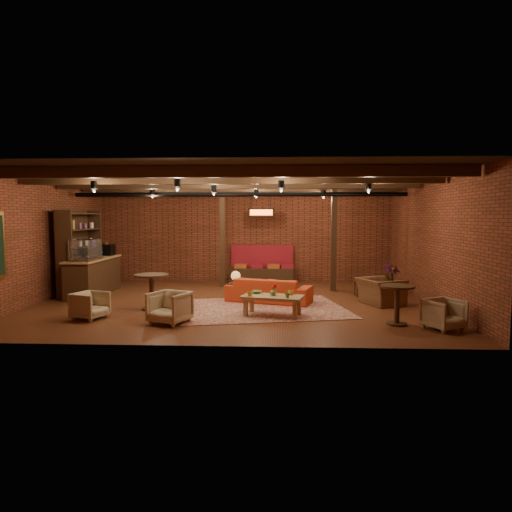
{
  "coord_description": "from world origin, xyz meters",
  "views": [
    {
      "loc": [
        1.12,
        -11.63,
        2.23
      ],
      "look_at": [
        0.57,
        0.2,
        1.19
      ],
      "focal_mm": 32.0,
      "sensor_mm": 36.0,
      "label": 1
    }
  ],
  "objects_px": {
    "armchair_b": "(170,306)",
    "armchair_far": "(444,313)",
    "plant_tall": "(392,250)",
    "round_table_right": "(397,298)",
    "round_table_left": "(152,286)",
    "armchair_right": "(381,287)",
    "sofa": "(269,290)",
    "coffee_table": "(272,298)",
    "side_table_book": "(362,281)",
    "side_table_lamp": "(236,278)",
    "armchair_a": "(90,304)"
  },
  "relations": [
    {
      "from": "armchair_a",
      "to": "armchair_far",
      "type": "relative_size",
      "value": 0.97
    },
    {
      "from": "side_table_lamp",
      "to": "armchair_a",
      "type": "bearing_deg",
      "value": -142.85
    },
    {
      "from": "armchair_far",
      "to": "armchair_b",
      "type": "bearing_deg",
      "value": 149.53
    },
    {
      "from": "side_table_lamp",
      "to": "armchair_far",
      "type": "bearing_deg",
      "value": -33.16
    },
    {
      "from": "round_table_left",
      "to": "side_table_book",
      "type": "xyz_separation_m",
      "value": [
        5.36,
        2.07,
        -0.16
      ]
    },
    {
      "from": "coffee_table",
      "to": "side_table_lamp",
      "type": "bearing_deg",
      "value": 118.71
    },
    {
      "from": "coffee_table",
      "to": "armchair_b",
      "type": "xyz_separation_m",
      "value": [
        -2.12,
        -0.82,
        -0.04
      ]
    },
    {
      "from": "armchair_right",
      "to": "round_table_right",
      "type": "distance_m",
      "value": 2.15
    },
    {
      "from": "round_table_left",
      "to": "armchair_a",
      "type": "height_order",
      "value": "round_table_left"
    },
    {
      "from": "armchair_a",
      "to": "armchair_b",
      "type": "height_order",
      "value": "armchair_b"
    },
    {
      "from": "sofa",
      "to": "round_table_left",
      "type": "relative_size",
      "value": 2.55
    },
    {
      "from": "sofa",
      "to": "armchair_right",
      "type": "xyz_separation_m",
      "value": [
        2.82,
        -0.21,
        0.13
      ]
    },
    {
      "from": "armchair_a",
      "to": "armchair_right",
      "type": "xyz_separation_m",
      "value": [
        6.68,
        1.9,
        0.13
      ]
    },
    {
      "from": "armchair_b",
      "to": "plant_tall",
      "type": "xyz_separation_m",
      "value": [
        5.51,
        3.89,
        0.89
      ]
    },
    {
      "from": "round_table_left",
      "to": "sofa",
      "type": "bearing_deg",
      "value": 21.22
    },
    {
      "from": "sofa",
      "to": "armchair_far",
      "type": "distance_m",
      "value": 4.42
    },
    {
      "from": "side_table_lamp",
      "to": "armchair_far",
      "type": "xyz_separation_m",
      "value": [
        4.37,
        -2.86,
        -0.27
      ]
    },
    {
      "from": "armchair_right",
      "to": "armchair_far",
      "type": "distance_m",
      "value": 2.59
    },
    {
      "from": "round_table_right",
      "to": "round_table_left",
      "type": "bearing_deg",
      "value": 166.81
    },
    {
      "from": "sofa",
      "to": "side_table_book",
      "type": "bearing_deg",
      "value": -141.45
    },
    {
      "from": "armchair_b",
      "to": "plant_tall",
      "type": "distance_m",
      "value": 6.81
    },
    {
      "from": "armchair_a",
      "to": "armchair_right",
      "type": "distance_m",
      "value": 6.95
    },
    {
      "from": "armchair_right",
      "to": "armchair_far",
      "type": "height_order",
      "value": "armchair_right"
    },
    {
      "from": "round_table_left",
      "to": "armchair_right",
      "type": "height_order",
      "value": "armchair_right"
    },
    {
      "from": "sofa",
      "to": "round_table_right",
      "type": "xyz_separation_m",
      "value": [
        2.67,
        -2.36,
        0.23
      ]
    },
    {
      "from": "armchair_b",
      "to": "armchair_far",
      "type": "relative_size",
      "value": 1.11
    },
    {
      "from": "armchair_b",
      "to": "armchair_far",
      "type": "height_order",
      "value": "armchair_b"
    },
    {
      "from": "armchair_right",
      "to": "armchair_far",
      "type": "relative_size",
      "value": 1.54
    },
    {
      "from": "round_table_right",
      "to": "plant_tall",
      "type": "height_order",
      "value": "plant_tall"
    },
    {
      "from": "sofa",
      "to": "plant_tall",
      "type": "xyz_separation_m",
      "value": [
        3.49,
        1.44,
        0.94
      ]
    },
    {
      "from": "round_table_right",
      "to": "armchair_far",
      "type": "relative_size",
      "value": 1.23
    },
    {
      "from": "coffee_table",
      "to": "round_table_left",
      "type": "xyz_separation_m",
      "value": [
        -2.88,
        0.56,
        0.17
      ]
    },
    {
      "from": "sofa",
      "to": "armchair_far",
      "type": "xyz_separation_m",
      "value": [
        3.49,
        -2.71,
        0.02
      ]
    },
    {
      "from": "sofa",
      "to": "side_table_lamp",
      "type": "height_order",
      "value": "side_table_lamp"
    },
    {
      "from": "coffee_table",
      "to": "round_table_left",
      "type": "relative_size",
      "value": 1.71
    },
    {
      "from": "side_table_lamp",
      "to": "round_table_left",
      "type": "height_order",
      "value": "round_table_left"
    },
    {
      "from": "coffee_table",
      "to": "armchair_a",
      "type": "relative_size",
      "value": 2.24
    },
    {
      "from": "coffee_table",
      "to": "round_table_left",
      "type": "distance_m",
      "value": 2.94
    },
    {
      "from": "armchair_a",
      "to": "side_table_lamp",
      "type": "bearing_deg",
      "value": -32.66
    },
    {
      "from": "sofa",
      "to": "side_table_book",
      "type": "relative_size",
      "value": 4.58
    },
    {
      "from": "armchair_far",
      "to": "plant_tall",
      "type": "bearing_deg",
      "value": 62.14
    },
    {
      "from": "round_table_left",
      "to": "side_table_lamp",
      "type": "bearing_deg",
      "value": 32.88
    },
    {
      "from": "armchair_a",
      "to": "armchair_b",
      "type": "distance_m",
      "value": 1.87
    },
    {
      "from": "side_table_lamp",
      "to": "plant_tall",
      "type": "xyz_separation_m",
      "value": [
        4.37,
        1.29,
        0.65
      ]
    },
    {
      "from": "side_table_book",
      "to": "armchair_right",
      "type": "bearing_deg",
      "value": -78.47
    },
    {
      "from": "armchair_b",
      "to": "armchair_right",
      "type": "distance_m",
      "value": 5.34
    },
    {
      "from": "armchair_b",
      "to": "round_table_left",
      "type": "bearing_deg",
      "value": 141.99
    },
    {
      "from": "coffee_table",
      "to": "round_table_right",
      "type": "distance_m",
      "value": 2.68
    },
    {
      "from": "side_table_lamp",
      "to": "armchair_b",
      "type": "distance_m",
      "value": 2.85
    },
    {
      "from": "armchair_a",
      "to": "round_table_right",
      "type": "xyz_separation_m",
      "value": [
        6.53,
        -0.25,
        0.22
      ]
    }
  ]
}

